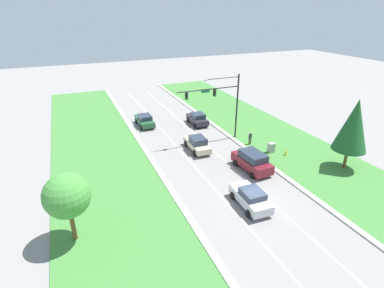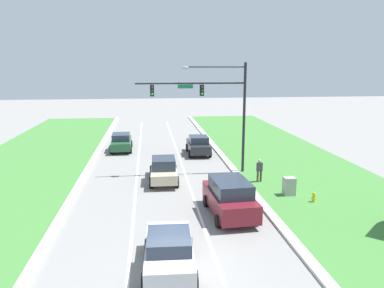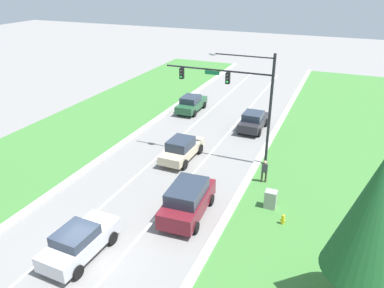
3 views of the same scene
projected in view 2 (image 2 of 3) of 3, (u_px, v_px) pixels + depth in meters
The scene contains 14 objects.
ground_plane at pixel (174, 271), 14.90m from camera, with size 160.00×160.00×0.00m, color gray.
curb_strip_right at pixel (310, 261), 15.54m from camera, with size 0.50×90.00×0.15m.
curb_strip_left at pixel (26, 278), 14.24m from camera, with size 0.50×90.00×0.15m.
lane_stripe_inner_left at pixel (128, 274), 14.70m from camera, with size 0.14×81.00×0.01m.
lane_stripe_inner_right at pixel (218, 268), 15.11m from camera, with size 0.14×81.00×0.01m.
traffic_signal_mast at pixel (214, 101), 27.30m from camera, with size 8.07×0.41×8.25m.
charcoal_sedan at pixel (198, 145), 34.34m from camera, with size 2.09×4.31×1.73m.
silver_sedan at pixel (169, 251), 14.74m from camera, with size 2.19×4.46×1.65m.
forest_sedan at pixel (121, 142), 35.91m from camera, with size 2.08×4.67×1.67m.
burgundy_suv at pixel (230, 197), 20.27m from camera, with size 2.43×4.85×2.03m.
champagne_sedan at pixel (164, 169), 26.23m from camera, with size 2.05×4.69×1.75m.
utility_cabinet at pixel (289, 187), 23.34m from camera, with size 0.70×0.60×1.21m.
pedestrian at pixel (259, 170), 25.92m from camera, with size 0.43×0.32×1.69m.
fire_hydrant at pixel (314, 198), 22.18m from camera, with size 0.34×0.20×0.70m.
Camera 2 is at (-0.88, -13.53, 8.02)m, focal length 35.00 mm.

